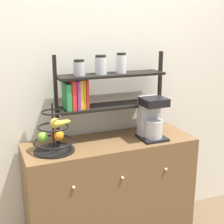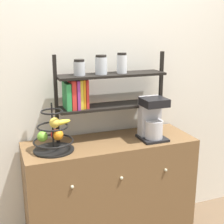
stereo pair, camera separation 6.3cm
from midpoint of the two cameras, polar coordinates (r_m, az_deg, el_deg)
The scene contains 5 objects.
wall_back at distance 2.47m, azimuth -1.79°, elevation 5.87°, with size 7.00×0.05×2.60m, color silver.
sideboard at distance 2.53m, azimuth 0.41°, elevation -14.74°, with size 1.28×0.46×0.88m.
coffee_maker at distance 2.36m, azimuth 8.05°, elevation -1.22°, with size 0.19×0.20×0.32m.
fruit_stand at distance 2.16m, azimuth -9.84°, elevation -4.15°, with size 0.28×0.28×0.34m.
shelf_hutch at distance 2.30m, azimuth -1.67°, elevation 4.59°, with size 0.86×0.20×0.64m.
Camera 2 is at (-0.76, -1.83, 1.71)m, focal length 50.00 mm.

